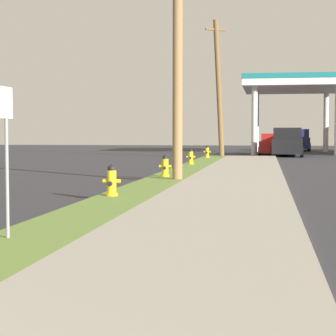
% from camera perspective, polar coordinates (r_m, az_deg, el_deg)
% --- Properties ---
extents(fire_hydrant_second, '(0.42, 0.38, 0.74)m').
position_cam_1_polar(fire_hydrant_second, '(14.54, -5.25, -1.31)').
color(fire_hydrant_second, yellow).
rests_on(fire_hydrant_second, grass_verge).
extents(fire_hydrant_third, '(0.42, 0.37, 0.74)m').
position_cam_1_polar(fire_hydrant_third, '(20.98, -0.27, 0.10)').
color(fire_hydrant_third, yellow).
rests_on(fire_hydrant_third, grass_verge).
extents(fire_hydrant_fourth, '(0.42, 0.37, 0.74)m').
position_cam_1_polar(fire_hydrant_fourth, '(29.40, 2.12, 1.00)').
color(fire_hydrant_fourth, yellow).
rests_on(fire_hydrant_fourth, grass_verge).
extents(fire_hydrant_fifth, '(0.42, 0.38, 0.74)m').
position_cam_1_polar(fire_hydrant_fifth, '(37.46, 3.65, 1.48)').
color(fire_hydrant_fifth, yellow).
rests_on(fire_hydrant_fifth, grass_verge).
extents(utility_pole_midground, '(0.54, 1.37, 8.53)m').
position_cam_1_polar(utility_pole_midground, '(19.92, 0.90, 11.53)').
color(utility_pole_midground, '#937047').
rests_on(utility_pole_midground, grass_verge).
extents(utility_pole_background, '(1.27, 0.87, 8.66)m').
position_cam_1_polar(utility_pole_background, '(39.63, 4.72, 7.48)').
color(utility_pole_background, brown).
rests_on(utility_pole_background, grass_verge).
extents(street_sign_post, '(0.05, 0.36, 2.12)m').
position_cam_1_polar(street_sign_post, '(8.89, -14.76, 3.40)').
color(street_sign_post, gray).
rests_on(street_sign_post, grass_verge).
extents(car_red_by_near_pump, '(2.14, 4.59, 1.57)m').
position_cam_1_polar(car_red_by_near_pump, '(46.52, 9.71, 2.12)').
color(car_red_by_near_pump, red).
rests_on(car_red_by_near_pump, ground).
extents(truck_black_at_forecourt, '(2.36, 5.49, 1.97)m').
position_cam_1_polar(truck_black_at_forecourt, '(43.56, 11.04, 2.28)').
color(truck_black_at_forecourt, black).
rests_on(truck_black_at_forecourt, ground).
extents(truck_navy_on_apron, '(2.31, 5.47, 1.97)m').
position_cam_1_polar(truck_navy_on_apron, '(57.51, 11.98, 2.49)').
color(truck_navy_on_apron, navy).
rests_on(truck_navy_on_apron, ground).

